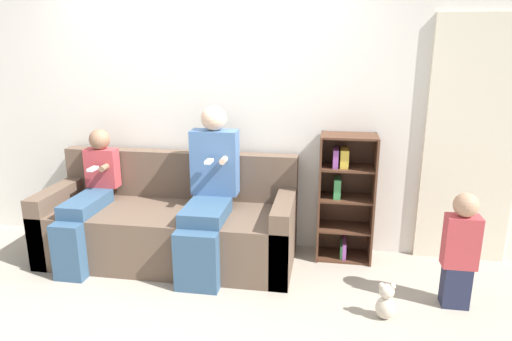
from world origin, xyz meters
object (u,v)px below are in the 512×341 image
object	(u,v)px
adult_seated	(209,188)
child_seated	(88,198)
bookshelf	(345,196)
couch	(170,226)
toddler_standing	(460,249)
teddy_bear	(386,302)

from	to	relation	value
adult_seated	child_seated	distance (m)	1.06
bookshelf	child_seated	bearing A→B (deg)	-168.81
couch	adult_seated	xyz separation A→B (m)	(0.38, -0.08, 0.40)
adult_seated	child_seated	bearing A→B (deg)	-176.86
adult_seated	bookshelf	size ratio (longest dim) A/B	1.22
adult_seated	couch	bearing A→B (deg)	167.60
toddler_standing	child_seated	bearing A→B (deg)	174.86
child_seated	bookshelf	size ratio (longest dim) A/B	1.00
couch	teddy_bear	xyz separation A→B (m)	(1.77, -0.66, -0.17)
couch	toddler_standing	distance (m)	2.31
child_seated	toddler_standing	size ratio (longest dim) A/B	1.29
child_seated	bookshelf	world-z (taller)	child_seated
adult_seated	bookshelf	xyz separation A→B (m)	(1.11, 0.37, -0.13)
adult_seated	bookshelf	distance (m)	1.17
toddler_standing	teddy_bear	world-z (taller)	toddler_standing
child_seated	toddler_standing	world-z (taller)	child_seated
couch	bookshelf	distance (m)	1.54
toddler_standing	teddy_bear	size ratio (longest dim) A/B	3.16
child_seated	bookshelf	distance (m)	2.20
bookshelf	adult_seated	bearing A→B (deg)	-161.56
couch	adult_seated	distance (m)	0.56
child_seated	toddler_standing	bearing A→B (deg)	-5.14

